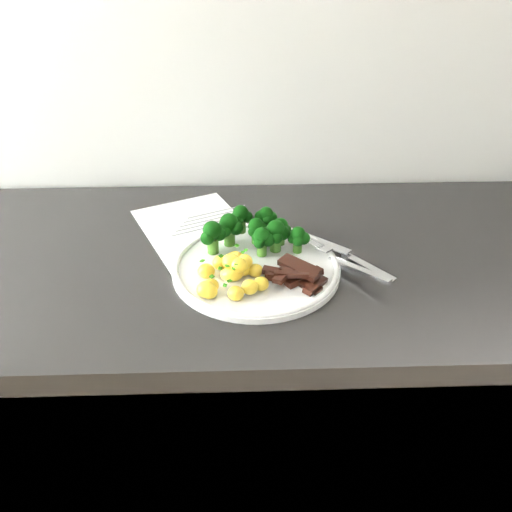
{
  "coord_description": "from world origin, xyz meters",
  "views": [
    {
      "loc": [
        -0.02,
        0.87,
        1.39
      ],
      "look_at": [
        0.01,
        1.64,
        0.9
      ],
      "focal_mm": 38.05,
      "sensor_mm": 36.0,
      "label": 1
    }
  ],
  "objects_px": {
    "potatoes": "(232,273)",
    "recipe_paper": "(198,230)",
    "counter": "(236,423)",
    "broccoli": "(256,230)",
    "fork": "(347,262)",
    "plate": "(256,267)",
    "knife": "(354,261)",
    "beef_strips": "(297,275)"
  },
  "relations": [
    {
      "from": "potatoes",
      "to": "recipe_paper",
      "type": "bearing_deg",
      "value": 109.62
    },
    {
      "from": "counter",
      "to": "broccoli",
      "type": "relative_size",
      "value": 12.21
    },
    {
      "from": "potatoes",
      "to": "fork",
      "type": "bearing_deg",
      "value": 11.21
    },
    {
      "from": "recipe_paper",
      "to": "broccoli",
      "type": "height_order",
      "value": "broccoli"
    },
    {
      "from": "plate",
      "to": "broccoli",
      "type": "bearing_deg",
      "value": 88.49
    },
    {
      "from": "broccoli",
      "to": "potatoes",
      "type": "bearing_deg",
      "value": -112.15
    },
    {
      "from": "broccoli",
      "to": "recipe_paper",
      "type": "bearing_deg",
      "value": 143.82
    },
    {
      "from": "potatoes",
      "to": "knife",
      "type": "xyz_separation_m",
      "value": [
        0.21,
        0.06,
        -0.02
      ]
    },
    {
      "from": "counter",
      "to": "potatoes",
      "type": "height_order",
      "value": "potatoes"
    },
    {
      "from": "counter",
      "to": "plate",
      "type": "xyz_separation_m",
      "value": [
        0.04,
        -0.04,
        0.44
      ]
    },
    {
      "from": "counter",
      "to": "plate",
      "type": "relative_size",
      "value": 8.09
    },
    {
      "from": "counter",
      "to": "beef_strips",
      "type": "height_order",
      "value": "beef_strips"
    },
    {
      "from": "counter",
      "to": "recipe_paper",
      "type": "height_order",
      "value": "recipe_paper"
    },
    {
      "from": "recipe_paper",
      "to": "fork",
      "type": "xyz_separation_m",
      "value": [
        0.26,
        -0.14,
        0.02
      ]
    },
    {
      "from": "plate",
      "to": "fork",
      "type": "bearing_deg",
      "value": -2.16
    },
    {
      "from": "recipe_paper",
      "to": "beef_strips",
      "type": "bearing_deg",
      "value": -47.07
    },
    {
      "from": "plate",
      "to": "beef_strips",
      "type": "height_order",
      "value": "beef_strips"
    },
    {
      "from": "recipe_paper",
      "to": "broccoli",
      "type": "bearing_deg",
      "value": -36.18
    },
    {
      "from": "potatoes",
      "to": "counter",
      "type": "bearing_deg",
      "value": 91.59
    },
    {
      "from": "broccoli",
      "to": "fork",
      "type": "distance_m",
      "value": 0.17
    },
    {
      "from": "broccoli",
      "to": "beef_strips",
      "type": "bearing_deg",
      "value": -58.87
    },
    {
      "from": "broccoli",
      "to": "beef_strips",
      "type": "relative_size",
      "value": 1.76
    },
    {
      "from": "broccoli",
      "to": "fork",
      "type": "bearing_deg",
      "value": -23.5
    },
    {
      "from": "plate",
      "to": "beef_strips",
      "type": "xyz_separation_m",
      "value": [
        0.07,
        -0.05,
        0.01
      ]
    },
    {
      "from": "recipe_paper",
      "to": "beef_strips",
      "type": "distance_m",
      "value": 0.25
    },
    {
      "from": "broccoli",
      "to": "knife",
      "type": "height_order",
      "value": "broccoli"
    },
    {
      "from": "potatoes",
      "to": "plate",
      "type": "bearing_deg",
      "value": 47.25
    },
    {
      "from": "potatoes",
      "to": "fork",
      "type": "height_order",
      "value": "potatoes"
    },
    {
      "from": "counter",
      "to": "fork",
      "type": "relative_size",
      "value": 15.39
    },
    {
      "from": "recipe_paper",
      "to": "plate",
      "type": "xyz_separation_m",
      "value": [
        0.11,
        -0.14,
        0.01
      ]
    },
    {
      "from": "recipe_paper",
      "to": "potatoes",
      "type": "height_order",
      "value": "potatoes"
    },
    {
      "from": "potatoes",
      "to": "beef_strips",
      "type": "distance_m",
      "value": 0.11
    },
    {
      "from": "counter",
      "to": "beef_strips",
      "type": "distance_m",
      "value": 0.48
    },
    {
      "from": "counter",
      "to": "potatoes",
      "type": "relative_size",
      "value": 19.89
    },
    {
      "from": "potatoes",
      "to": "beef_strips",
      "type": "xyz_separation_m",
      "value": [
        0.11,
        -0.0,
        -0.01
      ]
    },
    {
      "from": "counter",
      "to": "knife",
      "type": "height_order",
      "value": "knife"
    },
    {
      "from": "recipe_paper",
      "to": "knife",
      "type": "height_order",
      "value": "knife"
    },
    {
      "from": "beef_strips",
      "to": "fork",
      "type": "xyz_separation_m",
      "value": [
        0.09,
        0.04,
        -0.0
      ]
    },
    {
      "from": "plate",
      "to": "potatoes",
      "type": "bearing_deg",
      "value": -132.75
    },
    {
      "from": "broccoli",
      "to": "beef_strips",
      "type": "distance_m",
      "value": 0.13
    },
    {
      "from": "knife",
      "to": "counter",
      "type": "bearing_deg",
      "value": 171.77
    },
    {
      "from": "potatoes",
      "to": "knife",
      "type": "distance_m",
      "value": 0.22
    }
  ]
}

